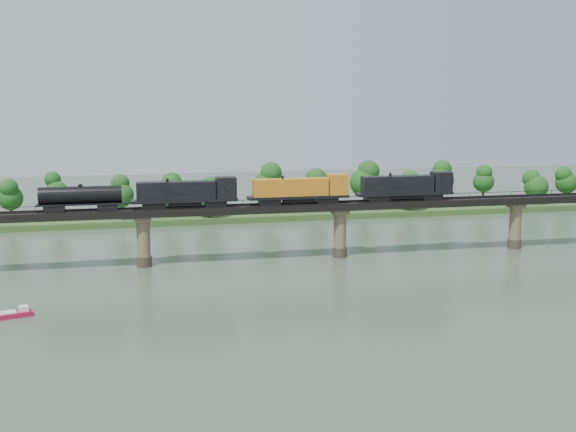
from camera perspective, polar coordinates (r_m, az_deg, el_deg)
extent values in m
plane|color=#3A4939|center=(123.36, 8.08, -6.21)|extent=(400.00, 400.00, 0.00)
cube|color=#2F5120|center=(203.16, -0.30, 0.34)|extent=(300.00, 24.00, 1.60)
cylinder|color=#473A2D|center=(144.73, -11.29, -3.53)|extent=(3.00, 3.00, 2.00)
cylinder|color=#7D6D52|center=(143.79, -11.35, -1.79)|extent=(2.60, 2.60, 9.00)
cube|color=#7D6D52|center=(143.07, -11.40, -0.22)|extent=(3.20, 3.20, 1.00)
cylinder|color=#473A2D|center=(150.72, 4.10, -2.85)|extent=(3.00, 3.00, 2.00)
cylinder|color=#7D6D52|center=(149.82, 4.12, -1.17)|extent=(2.60, 2.60, 9.00)
cube|color=#7D6D52|center=(149.13, 4.14, 0.34)|extent=(3.20, 3.20, 1.00)
cylinder|color=#473A2D|center=(166.40, 17.44, -2.09)|extent=(3.00, 3.00, 2.00)
cylinder|color=#7D6D52|center=(165.58, 17.52, -0.56)|extent=(2.60, 2.60, 9.00)
cube|color=#7D6D52|center=(164.96, 17.59, 0.80)|extent=(3.20, 3.20, 1.00)
cube|color=black|center=(148.94, 4.15, 0.82)|extent=(220.00, 5.00, 1.50)
cube|color=black|center=(148.10, 4.24, 1.09)|extent=(220.00, 0.12, 0.16)
cube|color=black|center=(149.53, 4.07, 1.17)|extent=(220.00, 0.12, 0.16)
cube|color=black|center=(146.45, 4.42, 1.24)|extent=(220.00, 0.10, 0.10)
cube|color=black|center=(151.00, 3.90, 1.49)|extent=(220.00, 0.10, 0.10)
cube|color=black|center=(146.50, 4.42, 1.10)|extent=(0.08, 0.08, 0.70)
cube|color=black|center=(151.05, 3.89, 1.36)|extent=(0.08, 0.08, 0.70)
cylinder|color=#382619|center=(195.55, -20.99, 0.06)|extent=(0.70, 0.70, 3.27)
sphere|color=#144614|center=(194.93, -21.07, 1.33)|extent=(6.20, 6.20, 6.20)
sphere|color=#144614|center=(194.59, -21.12, 2.12)|extent=(4.65, 4.65, 4.65)
cylinder|color=#382619|center=(198.41, -17.72, 0.44)|extent=(0.70, 0.70, 3.71)
sphere|color=#144614|center=(197.72, -17.80, 1.86)|extent=(5.67, 5.67, 5.67)
sphere|color=#144614|center=(197.36, -17.84, 2.75)|extent=(4.25, 4.25, 4.25)
cylinder|color=#382619|center=(189.77, -12.97, 0.22)|extent=(0.70, 0.70, 3.51)
sphere|color=#144614|center=(189.09, -13.02, 1.62)|extent=(6.31, 6.31, 6.31)
sphere|color=#144614|center=(188.72, -13.05, 2.50)|extent=(4.73, 4.73, 4.73)
cylinder|color=#382619|center=(192.51, -9.33, 0.45)|extent=(0.70, 0.70, 3.34)
sphere|color=#144614|center=(191.87, -9.37, 1.76)|extent=(7.18, 7.18, 7.18)
sphere|color=#144614|center=(191.52, -9.39, 2.59)|extent=(5.39, 5.39, 5.39)
cylinder|color=#382619|center=(190.71, -6.22, 0.35)|extent=(0.70, 0.70, 2.83)
sphere|color=#144614|center=(190.15, -6.24, 1.47)|extent=(8.26, 8.26, 8.26)
sphere|color=#144614|center=(189.83, -6.25, 2.18)|extent=(6.19, 6.19, 6.19)
cylinder|color=#382619|center=(199.48, -1.58, 0.97)|extent=(0.70, 0.70, 3.96)
sphere|color=#144614|center=(198.77, -1.58, 2.48)|extent=(8.07, 8.07, 8.07)
sphere|color=#144614|center=(198.39, -1.59, 3.43)|extent=(6.05, 6.05, 6.05)
cylinder|color=#382619|center=(201.03, 2.30, 0.94)|extent=(0.70, 0.70, 3.27)
sphere|color=#144614|center=(200.43, 2.31, 2.17)|extent=(8.03, 8.03, 8.03)
sphere|color=#144614|center=(200.10, 2.32, 2.94)|extent=(6.02, 6.02, 6.02)
cylinder|color=#382619|center=(206.10, 6.03, 1.20)|extent=(0.70, 0.70, 3.92)
sphere|color=#144614|center=(205.41, 6.05, 2.64)|extent=(8.29, 8.29, 8.29)
sphere|color=#144614|center=(205.04, 6.07, 3.54)|extent=(6.21, 6.21, 6.21)
cylinder|color=#382619|center=(203.46, 9.57, 0.88)|extent=(0.70, 0.70, 3.02)
sphere|color=#144614|center=(202.90, 9.60, 2.01)|extent=(7.74, 7.74, 7.74)
sphere|color=#144614|center=(202.59, 9.62, 2.71)|extent=(5.80, 5.80, 5.80)
cylinder|color=#382619|center=(216.47, 11.96, 1.42)|extent=(0.70, 0.70, 3.80)
sphere|color=#144614|center=(215.83, 12.01, 2.76)|extent=(7.47, 7.47, 7.47)
sphere|color=#144614|center=(215.50, 12.04, 3.59)|extent=(5.60, 5.60, 5.60)
cylinder|color=#382619|center=(222.67, 15.15, 1.47)|extent=(0.70, 0.70, 3.38)
sphere|color=#144614|center=(222.11, 15.20, 2.62)|extent=(6.23, 6.23, 6.23)
sphere|color=#144614|center=(221.80, 15.23, 3.34)|extent=(4.67, 4.67, 4.67)
cylinder|color=#382619|center=(224.45, 18.97, 1.26)|extent=(0.70, 0.70, 2.77)
sphere|color=#144614|center=(223.98, 19.02, 2.20)|extent=(7.04, 7.04, 7.04)
sphere|color=#144614|center=(223.72, 19.06, 2.78)|extent=(5.28, 5.28, 5.28)
cylinder|color=#382619|center=(235.86, 21.08, 1.54)|extent=(0.70, 0.70, 2.94)
sphere|color=#144614|center=(235.39, 21.14, 2.49)|extent=(6.73, 6.73, 6.73)
sphere|color=#144614|center=(235.13, 21.17, 3.08)|extent=(5.05, 5.05, 5.05)
cube|color=black|center=(155.60, 11.24, 1.53)|extent=(4.36, 2.62, 1.20)
cube|color=black|center=(151.21, 7.07, 1.42)|extent=(4.36, 2.62, 1.20)
cube|color=black|center=(153.20, 9.19, 1.76)|extent=(20.73, 3.27, 0.55)
cube|color=black|center=(152.35, 8.64, 2.50)|extent=(15.28, 2.95, 3.49)
cube|color=black|center=(156.10, 12.02, 2.68)|extent=(3.93, 3.27, 4.15)
cylinder|color=black|center=(153.28, 9.19, 1.54)|extent=(6.55, 1.53, 1.53)
cube|color=black|center=(147.95, 3.08, 1.30)|extent=(4.36, 2.62, 1.20)
cube|color=black|center=(145.23, -1.49, 1.15)|extent=(4.36, 2.62, 1.20)
cube|color=black|center=(146.36, 0.82, 1.52)|extent=(20.73, 3.27, 0.55)
cube|color=orange|center=(145.73, 0.19, 2.29)|extent=(15.28, 2.95, 3.49)
cube|color=orange|center=(148.13, 3.91, 2.51)|extent=(3.93, 3.27, 4.15)
cylinder|color=black|center=(146.45, 0.82, 1.29)|extent=(6.55, 1.53, 1.53)
cube|color=black|center=(143.58, -5.77, 1.01)|extent=(4.36, 2.62, 1.20)
cube|color=black|center=(142.71, -10.56, 0.84)|extent=(4.36, 2.62, 1.20)
cube|color=black|center=(142.91, -8.16, 1.23)|extent=(20.73, 3.27, 0.55)
cube|color=black|center=(142.53, -8.84, 2.01)|extent=(15.28, 2.95, 3.49)
cube|color=black|center=(143.42, -4.92, 2.27)|extent=(3.93, 3.27, 4.15)
cylinder|color=black|center=(143.00, -8.16, 0.99)|extent=(6.55, 1.53, 1.53)
cube|color=black|center=(142.72, -14.06, 0.72)|extent=(3.82, 2.40, 1.20)
cube|color=black|center=(143.35, -17.98, 0.58)|extent=(3.82, 2.40, 1.20)
cube|color=black|center=(142.85, -16.04, 0.93)|extent=(16.37, 2.62, 0.33)
cylinder|color=black|center=(142.61, -16.07, 1.62)|extent=(15.28, 3.27, 3.27)
cylinder|color=black|center=(142.39, -16.10, 2.32)|extent=(0.76, 0.76, 0.55)
cube|color=#B11439|center=(117.92, -20.89, -7.30)|extent=(5.88, 3.51, 0.78)
cube|color=white|center=(117.69, -21.33, -7.14)|extent=(3.02, 2.36, 0.28)
cube|color=white|center=(117.91, -20.17, -6.86)|extent=(1.66, 1.66, 0.78)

